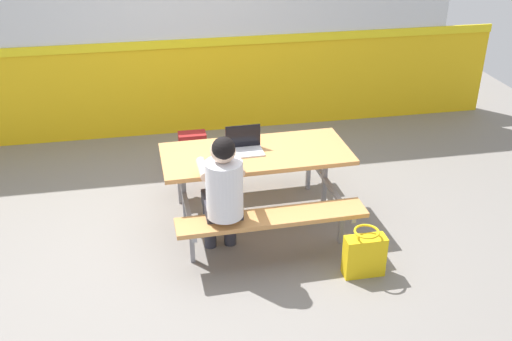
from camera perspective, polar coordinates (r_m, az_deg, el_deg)
ground_plane at (r=5.64m, az=-4.57°, el=-5.46°), size 10.00×10.00×0.02m
accent_backdrop at (r=7.25m, az=-7.16°, el=12.95°), size 8.00×0.14×2.60m
picnic_table_main at (r=5.40m, az=-0.00°, el=0.21°), size 1.72×1.59×0.74m
student_nearer at (r=4.79m, az=-3.21°, el=-1.82°), size 0.37×0.53×1.21m
laptop_silver at (r=5.32m, az=-1.11°, el=2.34°), size 0.33×0.23×0.22m
backpack_dark at (r=6.58m, az=-6.11°, el=1.85°), size 0.30×0.22×0.44m
tote_bag_bright at (r=4.98m, az=10.42°, el=-8.01°), size 0.34×0.21×0.43m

